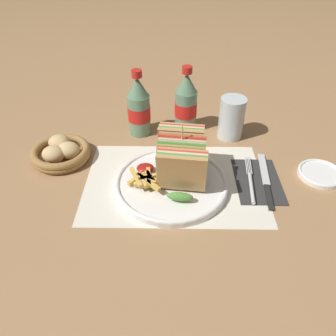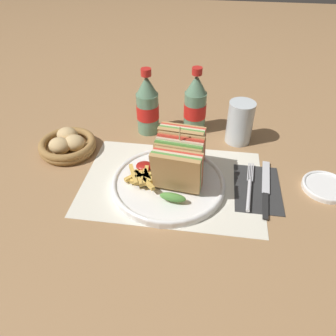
{
  "view_description": "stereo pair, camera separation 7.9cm",
  "coord_description": "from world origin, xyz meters",
  "views": [
    {
      "loc": [
        0.0,
        -0.61,
        0.54
      ],
      "look_at": [
        -0.0,
        0.01,
        0.04
      ],
      "focal_mm": 35.0,
      "sensor_mm": 36.0,
      "label": 1
    },
    {
      "loc": [
        0.08,
        -0.6,
        0.54
      ],
      "look_at": [
        -0.0,
        0.01,
        0.04
      ],
      "focal_mm": 35.0,
      "sensor_mm": 36.0,
      "label": 2
    }
  ],
  "objects": [
    {
      "name": "fork",
      "position": [
        0.19,
        -0.01,
        0.01
      ],
      "size": [
        0.03,
        0.17,
        0.01
      ],
      "rotation": [
        0.0,
        0.0,
        -0.09
      ],
      "color": "silver",
      "rests_on": "napkin"
    },
    {
      "name": "coke_bottle_far",
      "position": [
        0.04,
        0.25,
        0.08
      ],
      "size": [
        0.07,
        0.07,
        0.19
      ],
      "color": "slate",
      "rests_on": "ground_plane"
    },
    {
      "name": "napkin",
      "position": [
        0.21,
        0.01,
        0.0
      ],
      "size": [
        0.11,
        0.17,
        0.0
      ],
      "color": "#2D2D2D",
      "rests_on": "ground_plane"
    },
    {
      "name": "placemat",
      "position": [
        0.01,
        -0.0,
        0.0
      ],
      "size": [
        0.44,
        0.3,
        0.0
      ],
      "color": "silver",
      "rests_on": "ground_plane"
    },
    {
      "name": "coke_bottle_near",
      "position": [
        -0.09,
        0.22,
        0.08
      ],
      "size": [
        0.07,
        0.07,
        0.19
      ],
      "color": "slate",
      "rests_on": "ground_plane"
    },
    {
      "name": "side_saucer",
      "position": [
        0.38,
        0.03,
        0.01
      ],
      "size": [
        0.11,
        0.11,
        0.01
      ],
      "color": "white",
      "rests_on": "ground_plane"
    },
    {
      "name": "bread_basket",
      "position": [
        -0.29,
        0.09,
        0.02
      ],
      "size": [
        0.15,
        0.15,
        0.06
      ],
      "color": "olive",
      "rests_on": "ground_plane"
    },
    {
      "name": "knife",
      "position": [
        0.23,
        0.0,
        0.01
      ],
      "size": [
        0.03,
        0.21,
        0.0
      ],
      "rotation": [
        0.0,
        0.0,
        -0.09
      ],
      "color": "black",
      "rests_on": "napkin"
    },
    {
      "name": "ground_plane",
      "position": [
        0.0,
        0.0,
        0.0
      ],
      "size": [
        4.0,
        4.0,
        0.0
      ],
      "primitive_type": "plane",
      "color": "#9E754C"
    },
    {
      "name": "plate_main",
      "position": [
        -0.0,
        -0.01,
        0.01
      ],
      "size": [
        0.27,
        0.27,
        0.02
      ],
      "color": "white",
      "rests_on": "ground_plane"
    },
    {
      "name": "ketchup_blob",
      "position": [
        -0.06,
        0.02,
        0.03
      ],
      "size": [
        0.04,
        0.04,
        0.02
      ],
      "color": "maroon",
      "rests_on": "plate_main"
    },
    {
      "name": "glass_near",
      "position": [
        0.17,
        0.21,
        0.06
      ],
      "size": [
        0.07,
        0.07,
        0.12
      ],
      "color": "silver",
      "rests_on": "ground_plane"
    },
    {
      "name": "club_sandwich",
      "position": [
        0.02,
        0.0,
        0.07
      ],
      "size": [
        0.12,
        0.2,
        0.15
      ],
      "color": "tan",
      "rests_on": "plate_main"
    },
    {
      "name": "fries_pile",
      "position": [
        -0.06,
        -0.03,
        0.03
      ],
      "size": [
        0.08,
        0.08,
        0.02
      ],
      "color": "gold",
      "rests_on": "plate_main"
    }
  ]
}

